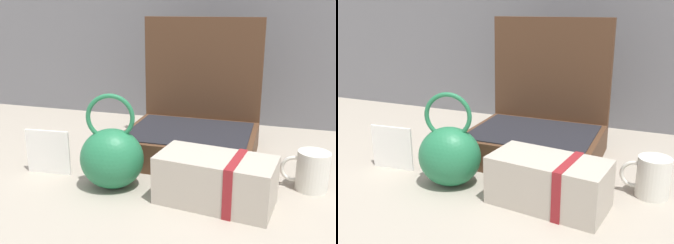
# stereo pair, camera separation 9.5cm
# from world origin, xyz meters

# --- Properties ---
(ground_plane) EXTENTS (6.00, 6.00, 0.00)m
(ground_plane) POSITION_xyz_m (0.00, 0.00, 0.00)
(ground_plane) COLOR #9E9384
(open_suitcase) EXTENTS (0.37, 0.32, 0.40)m
(open_suitcase) POSITION_xyz_m (0.03, 0.20, 0.09)
(open_suitcase) COLOR #4C301E
(open_suitcase) RESTS_ON ground_plane
(teal_pouch_handbag) EXTENTS (0.18, 0.16, 0.24)m
(teal_pouch_handbag) POSITION_xyz_m (-0.11, -0.09, 0.08)
(teal_pouch_handbag) COLOR #237247
(teal_pouch_handbag) RESTS_ON ground_plane
(cream_toiletry_bag) EXTENTS (0.27, 0.16, 0.12)m
(cream_toiletry_bag) POSITION_xyz_m (0.15, -0.10, 0.06)
(cream_toiletry_bag) COLOR #B2A899
(cream_toiletry_bag) RESTS_ON ground_plane
(coffee_mug) EXTENTS (0.11, 0.08, 0.10)m
(coffee_mug) POSITION_xyz_m (0.36, 0.04, 0.05)
(coffee_mug) COLOR silver
(coffee_mug) RESTS_ON ground_plane
(info_card_left) EXTENTS (0.12, 0.02, 0.12)m
(info_card_left) POSITION_xyz_m (-0.30, -0.06, 0.06)
(info_card_left) COLOR white
(info_card_left) RESTS_ON ground_plane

